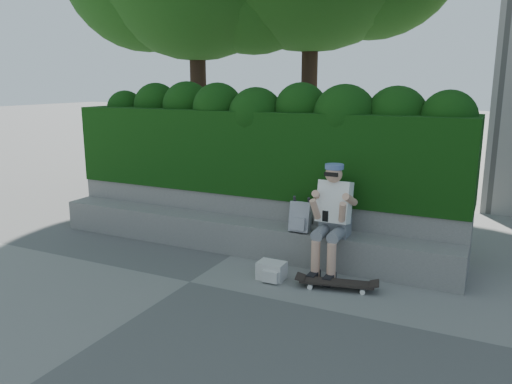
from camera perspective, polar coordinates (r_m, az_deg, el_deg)
The scene contains 8 objects.
ground at distance 6.15m, azimuth -7.57°, elevation -10.15°, with size 80.00×80.00×0.00m, color slate.
bench_ledge at distance 7.08m, azimuth -2.03°, elevation -5.03°, with size 6.00×0.45×0.45m, color gray.
planter_wall at distance 7.45m, azimuth -0.32°, elevation -2.93°, with size 6.00×0.50×0.75m, color gray.
hedge at distance 7.45m, azimuth 0.44°, elevation 4.73°, with size 6.00×1.00×1.20m, color black.
person at distance 6.25m, azimuth 8.74°, elevation -2.54°, with size 0.40×0.76×1.38m.
skateboard at distance 5.96m, azimuth 9.20°, elevation -10.22°, with size 0.88×0.39×0.09m.
backpack_plaid at distance 6.49m, azimuth 5.11°, elevation -2.84°, with size 0.27×0.14×0.39m, color silver.
backpack_ground at distance 6.16m, azimuth 1.79°, elevation -8.95°, with size 0.33×0.23×0.21m, color beige.
Camera 1 is at (3.18, -4.71, 2.37)m, focal length 35.00 mm.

